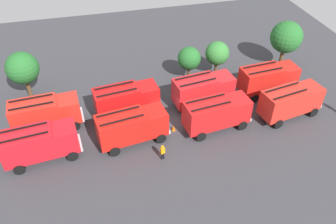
{
  "coord_description": "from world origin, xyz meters",
  "views": [
    {
      "loc": [
        -6.87,
        -27.51,
        24.71
      ],
      "look_at": [
        0.0,
        0.0,
        1.4
      ],
      "focal_mm": 36.11,
      "sensor_mm": 36.0,
      "label": 1
    }
  ],
  "objects_px": {
    "tree_1": "(189,59)",
    "firefighter_2": "(276,96)",
    "tree_3": "(286,37)",
    "firefighter_1": "(163,152)",
    "tree_2": "(217,53)",
    "traffic_cone_0": "(173,128)",
    "fire_truck_2": "(216,113)",
    "fire_truck_7": "(268,78)",
    "fire_truck_1": "(132,126)",
    "fire_truck_4": "(45,113)",
    "traffic_cone_1": "(242,107)",
    "fire_truck_3": "(291,101)",
    "fire_truck_0": "(39,143)",
    "tree_0": "(22,68)",
    "fire_truck_6": "(203,89)",
    "fire_truck_5": "(126,99)"
  },
  "relations": [
    {
      "from": "tree_1",
      "to": "firefighter_2",
      "type": "bearing_deg",
      "value": -40.65
    },
    {
      "from": "tree_3",
      "to": "firefighter_1",
      "type": "bearing_deg",
      "value": -146.62
    },
    {
      "from": "tree_2",
      "to": "traffic_cone_0",
      "type": "relative_size",
      "value": 7.33
    },
    {
      "from": "fire_truck_2",
      "to": "firefighter_2",
      "type": "xyz_separation_m",
      "value": [
        8.5,
        2.57,
        -1.19
      ]
    },
    {
      "from": "fire_truck_2",
      "to": "fire_truck_7",
      "type": "bearing_deg",
      "value": 22.55
    },
    {
      "from": "firefighter_1",
      "to": "firefighter_2",
      "type": "bearing_deg",
      "value": -83.81
    },
    {
      "from": "fire_truck_1",
      "to": "fire_truck_4",
      "type": "distance_m",
      "value": 9.48
    },
    {
      "from": "fire_truck_1",
      "to": "traffic_cone_1",
      "type": "height_order",
      "value": "fire_truck_1"
    },
    {
      "from": "fire_truck_1",
      "to": "fire_truck_3",
      "type": "relative_size",
      "value": 0.99
    },
    {
      "from": "fire_truck_4",
      "to": "firefighter_2",
      "type": "bearing_deg",
      "value": -8.44
    },
    {
      "from": "fire_truck_0",
      "to": "firefighter_1",
      "type": "bearing_deg",
      "value": -20.59
    },
    {
      "from": "fire_truck_1",
      "to": "firefighter_1",
      "type": "height_order",
      "value": "fire_truck_1"
    },
    {
      "from": "tree_2",
      "to": "traffic_cone_1",
      "type": "relative_size",
      "value": 7.0
    },
    {
      "from": "fire_truck_1",
      "to": "fire_truck_4",
      "type": "relative_size",
      "value": 1.01
    },
    {
      "from": "firefighter_2",
      "to": "traffic_cone_0",
      "type": "bearing_deg",
      "value": 152.9
    },
    {
      "from": "traffic_cone_1",
      "to": "traffic_cone_0",
      "type": "bearing_deg",
      "value": -169.51
    },
    {
      "from": "fire_truck_0",
      "to": "traffic_cone_0",
      "type": "height_order",
      "value": "fire_truck_0"
    },
    {
      "from": "fire_truck_7",
      "to": "traffic_cone_1",
      "type": "bearing_deg",
      "value": -155.59
    },
    {
      "from": "tree_0",
      "to": "fire_truck_1",
      "type": "bearing_deg",
      "value": -45.33
    },
    {
      "from": "fire_truck_0",
      "to": "tree_1",
      "type": "distance_m",
      "value": 20.48
    },
    {
      "from": "fire_truck_1",
      "to": "fire_truck_2",
      "type": "relative_size",
      "value": 1.01
    },
    {
      "from": "fire_truck_1",
      "to": "fire_truck_3",
      "type": "xyz_separation_m",
      "value": [
        17.63,
        -0.11,
        0.0
      ]
    },
    {
      "from": "fire_truck_1",
      "to": "tree_3",
      "type": "distance_m",
      "value": 24.31
    },
    {
      "from": "fire_truck_0",
      "to": "fire_truck_7",
      "type": "height_order",
      "value": "same"
    },
    {
      "from": "tree_0",
      "to": "tree_2",
      "type": "bearing_deg",
      "value": -2.37
    },
    {
      "from": "fire_truck_2",
      "to": "tree_2",
      "type": "relative_size",
      "value": 1.57
    },
    {
      "from": "fire_truck_6",
      "to": "tree_1",
      "type": "xyz_separation_m",
      "value": [
        -0.03,
        5.53,
        0.9
      ]
    },
    {
      "from": "tree_3",
      "to": "tree_2",
      "type": "bearing_deg",
      "value": 179.28
    },
    {
      "from": "fire_truck_1",
      "to": "fire_truck_3",
      "type": "bearing_deg",
      "value": -8.48
    },
    {
      "from": "fire_truck_6",
      "to": "traffic_cone_0",
      "type": "height_order",
      "value": "fire_truck_6"
    },
    {
      "from": "fire_truck_2",
      "to": "tree_3",
      "type": "height_order",
      "value": "tree_3"
    },
    {
      "from": "tree_2",
      "to": "tree_3",
      "type": "height_order",
      "value": "tree_3"
    },
    {
      "from": "fire_truck_2",
      "to": "firefighter_1",
      "type": "bearing_deg",
      "value": -161.79
    },
    {
      "from": "tree_1",
      "to": "traffic_cone_1",
      "type": "relative_size",
      "value": 6.71
    },
    {
      "from": "fire_truck_1",
      "to": "traffic_cone_1",
      "type": "bearing_deg",
      "value": 1.64
    },
    {
      "from": "fire_truck_7",
      "to": "tree_0",
      "type": "relative_size",
      "value": 1.26
    },
    {
      "from": "tree_2",
      "to": "tree_3",
      "type": "xyz_separation_m",
      "value": [
        9.4,
        -0.12,
        1.15
      ]
    },
    {
      "from": "fire_truck_5",
      "to": "fire_truck_6",
      "type": "relative_size",
      "value": 1.0
    },
    {
      "from": "fire_truck_7",
      "to": "traffic_cone_1",
      "type": "distance_m",
      "value": 5.06
    },
    {
      "from": "tree_2",
      "to": "traffic_cone_0",
      "type": "xyz_separation_m",
      "value": [
        -8.19,
        -9.3,
        -2.86
      ]
    },
    {
      "from": "traffic_cone_0",
      "to": "traffic_cone_1",
      "type": "height_order",
      "value": "traffic_cone_1"
    },
    {
      "from": "tree_3",
      "to": "fire_truck_5",
      "type": "bearing_deg",
      "value": -166.38
    },
    {
      "from": "fire_truck_3",
      "to": "tree_3",
      "type": "distance_m",
      "value": 11.14
    },
    {
      "from": "fire_truck_2",
      "to": "traffic_cone_0",
      "type": "xyz_separation_m",
      "value": [
        -4.45,
        0.75,
        -1.83
      ]
    },
    {
      "from": "tree_1",
      "to": "fire_truck_2",
      "type": "bearing_deg",
      "value": -89.81
    },
    {
      "from": "fire_truck_6",
      "to": "traffic_cone_0",
      "type": "xyz_separation_m",
      "value": [
        -4.45,
        -3.61,
        -1.83
      ]
    },
    {
      "from": "firefighter_1",
      "to": "traffic_cone_1",
      "type": "distance_m",
      "value": 11.99
    },
    {
      "from": "fire_truck_7",
      "to": "traffic_cone_0",
      "type": "distance_m",
      "value": 13.45
    },
    {
      "from": "fire_truck_1",
      "to": "tree_3",
      "type": "bearing_deg",
      "value": 15.88
    },
    {
      "from": "firefighter_1",
      "to": "tree_3",
      "type": "relative_size",
      "value": 0.27
    }
  ]
}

